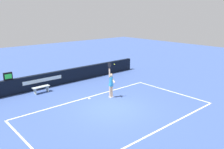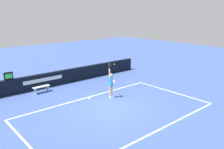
% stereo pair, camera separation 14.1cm
% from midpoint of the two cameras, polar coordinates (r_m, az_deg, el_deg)
% --- Properties ---
extents(ground_plane, '(60.00, 60.00, 0.00)m').
position_cam_midpoint_polar(ground_plane, '(13.82, -0.44, -8.35)').
color(ground_plane, '#395293').
extents(court_lines, '(10.55, 6.00, 0.00)m').
position_cam_midpoint_polar(court_lines, '(13.49, 0.93, -8.96)').
color(court_lines, white).
rests_on(court_lines, ground).
extents(back_wall, '(15.61, 0.30, 1.10)m').
position_cam_midpoint_polar(back_wall, '(18.59, -13.20, -0.80)').
color(back_wall, black).
rests_on(back_wall, ground).
extents(speed_display, '(0.58, 0.15, 0.51)m').
position_cam_midpoint_polar(speed_display, '(17.05, -24.41, -0.39)').
color(speed_display, black).
rests_on(speed_display, back_wall).
extents(tennis_player, '(0.45, 0.45, 2.41)m').
position_cam_midpoint_polar(tennis_player, '(15.24, -0.52, -2.15)').
color(tennis_player, beige).
rests_on(tennis_player, ground).
extents(tennis_ball, '(0.07, 0.07, 0.07)m').
position_cam_midpoint_polar(tennis_ball, '(14.68, 0.30, 2.53)').
color(tennis_ball, '#CDDC2D').
extents(courtside_bench_near, '(1.22, 0.39, 0.45)m').
position_cam_midpoint_polar(courtside_bench_near, '(17.09, -17.24, -3.23)').
color(courtside_bench_near, '#A9B9B8').
rests_on(courtside_bench_near, ground).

